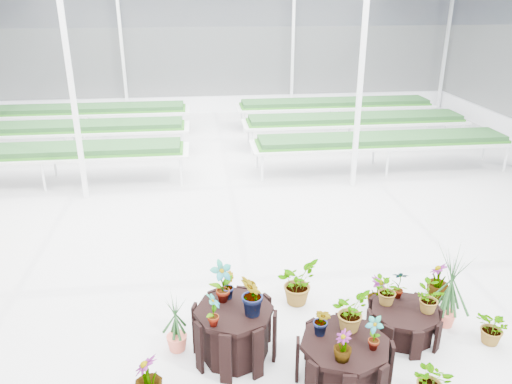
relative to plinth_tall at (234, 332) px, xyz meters
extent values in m
plane|color=gray|center=(0.17, 1.47, -0.34)|extent=(24.00, 24.00, 0.00)
cylinder|color=black|center=(0.00, 0.00, 0.00)|extent=(1.22, 1.22, 0.67)
cylinder|color=black|center=(1.20, -0.60, -0.06)|extent=(1.23, 1.23, 0.55)
cylinder|color=black|center=(2.20, 0.10, -0.13)|extent=(0.94, 0.94, 0.41)
imported|color=#1C401C|center=(-0.13, 0.17, 0.61)|extent=(0.35, 0.31, 0.55)
imported|color=#1C401C|center=(0.21, -0.17, 0.63)|extent=(0.30, 0.35, 0.58)
imported|color=#1C401C|center=(-0.05, 0.26, 0.51)|extent=(0.16, 0.19, 0.34)
imported|color=#1C401C|center=(-0.25, -0.29, 0.55)|extent=(0.17, 0.24, 0.43)
imported|color=#1C401C|center=(0.96, -0.45, 0.41)|extent=(0.26, 0.27, 0.38)
imported|color=#1C401C|center=(1.46, -0.74, 0.42)|extent=(0.23, 0.26, 0.41)
imported|color=#1C401C|center=(1.31, -0.37, 0.46)|extent=(0.56, 0.57, 0.48)
imported|color=#1C401C|center=(1.08, -0.88, 0.40)|extent=(0.24, 0.24, 0.36)
imported|color=#1C401C|center=(2.00, 0.25, 0.27)|extent=(0.47, 0.47, 0.39)
imported|color=#1C401C|center=(2.45, 0.04, 0.27)|extent=(0.44, 0.46, 0.39)
imported|color=#1C401C|center=(2.22, 0.38, 0.28)|extent=(0.26, 0.22, 0.42)
imported|color=#1C401C|center=(-0.99, -0.61, -0.05)|extent=(0.40, 0.40, 0.57)
imported|color=#1C401C|center=(2.09, -0.95, -0.10)|extent=(0.51, 0.47, 0.47)
imported|color=#1C401C|center=(3.28, -0.18, -0.10)|extent=(0.48, 0.52, 0.47)
imported|color=#1C401C|center=(3.04, 0.90, -0.05)|extent=(0.45, 0.45, 0.58)
imported|color=#1C401C|center=(2.06, 0.69, -0.08)|extent=(0.41, 0.41, 0.52)
imported|color=#1C401C|center=(0.98, 1.03, -0.01)|extent=(0.75, 0.77, 0.65)
camera|label=1|loc=(-0.33, -4.99, 3.86)|focal=35.00mm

